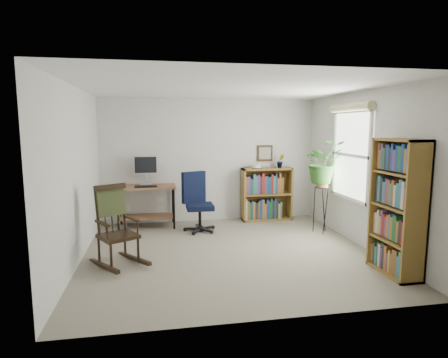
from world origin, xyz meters
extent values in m
cube|color=gray|center=(0.00, 0.00, 0.00)|extent=(4.20, 4.00, 0.00)
cube|color=white|center=(0.00, 0.00, 2.40)|extent=(4.20, 4.00, 0.00)
cube|color=silver|center=(0.00, 2.00, 1.20)|extent=(4.20, 0.00, 2.40)
cube|color=silver|center=(0.00, -2.00, 1.20)|extent=(4.20, 0.00, 2.40)
cube|color=silver|center=(-2.10, 0.00, 1.20)|extent=(0.00, 4.00, 2.40)
cube|color=silver|center=(2.10, 0.00, 1.20)|extent=(0.00, 4.00, 2.40)
cube|color=black|center=(-1.23, 1.58, 0.78)|extent=(0.40, 0.15, 0.02)
imported|color=#2A5D20|center=(1.80, 0.76, 1.61)|extent=(1.69, 1.88, 1.47)
imported|color=#2A5D20|center=(1.40, 1.83, 1.10)|extent=(0.13, 0.24, 0.11)
camera|label=1|loc=(-1.02, -5.27, 1.86)|focal=30.00mm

